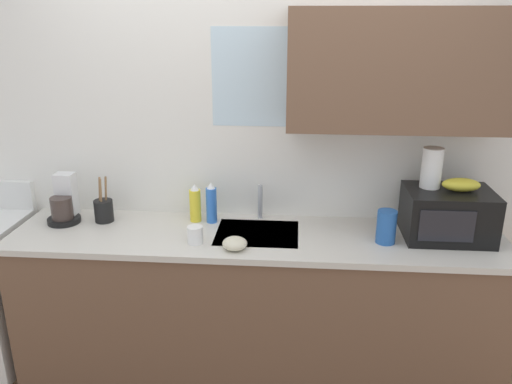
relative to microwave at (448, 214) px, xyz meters
The scene contains 13 objects.
kitchen_wall_assembly 0.98m from the microwave, 163.83° to the left, with size 3.52×0.42×2.50m.
counter_unit 1.19m from the microwave, behind, with size 2.75×0.63×0.90m.
sink_faucet 1.05m from the microwave, 169.52° to the left, with size 0.03×0.03×0.21m, color #B2B5BA.
microwave is the anchor object (origin of this frame).
banana_bunch 0.18m from the microwave, ahead, with size 0.20×0.11×0.07m, color gold.
paper_towel_roll 0.27m from the microwave, 152.62° to the left, with size 0.11×0.11×0.22m, color white.
coffee_maker 2.18m from the microwave, behind, with size 0.19×0.21×0.28m.
dish_soap_bottle_blue 1.32m from the microwave, behind, with size 0.06×0.06×0.24m.
dish_soap_bottle_yellow 1.42m from the microwave, behind, with size 0.07×0.07×0.23m.
cereal_canister 0.36m from the microwave, 163.83° to the right, with size 0.10×0.10×0.18m, color #2659A5.
mug_white 1.37m from the microwave, behind, with size 0.08×0.08×0.10m, color white.
utensil_crock 1.95m from the microwave, behind, with size 0.11×0.11×0.28m.
small_bowl 1.17m from the microwave, 167.66° to the right, with size 0.13×0.13×0.07m, color beige.
Camera 1 is at (0.21, -2.62, 2.06)m, focal length 36.03 mm.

